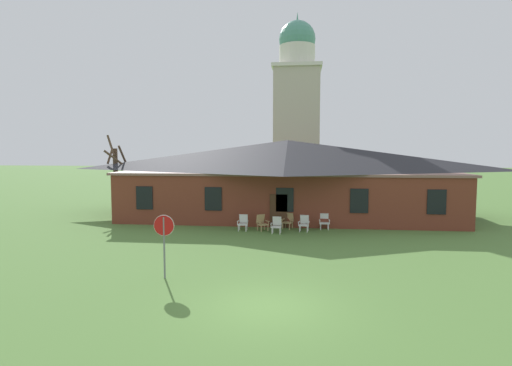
{
  "coord_description": "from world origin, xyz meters",
  "views": [
    {
      "loc": [
        1.0,
        -12.33,
        4.92
      ],
      "look_at": [
        -1.27,
        8.04,
        3.2
      ],
      "focal_mm": 28.58,
      "sensor_mm": 36.0,
      "label": 1
    }
  ],
  "objects": [
    {
      "name": "brick_building",
      "position": [
        -0.0,
        17.87,
        2.83
      ],
      "size": [
        23.57,
        10.4,
        5.56
      ],
      "color": "brown",
      "rests_on": "ground"
    },
    {
      "name": "lawn_chair_middle",
      "position": [
        0.23,
        12.66,
        0.5
      ],
      "size": [
        0.78,
        0.82,
        0.96
      ],
      "color": "tan",
      "rests_on": "ground"
    },
    {
      "name": "lawn_chair_right_end",
      "position": [
        1.2,
        11.91,
        0.5
      ],
      "size": [
        0.69,
        0.73,
        0.96
      ],
      "color": "white",
      "rests_on": "ground"
    },
    {
      "name": "bare_tree_beside_building",
      "position": [
        -13.38,
        17.92,
        2.92
      ],
      "size": [
        1.71,
        1.79,
        5.99
      ],
      "color": "brown",
      "rests_on": "ground"
    },
    {
      "name": "lawn_chair_by_porch",
      "position": [
        -2.47,
        11.75,
        0.5
      ],
      "size": [
        0.65,
        0.68,
        0.96
      ],
      "color": "white",
      "rests_on": "ground"
    },
    {
      "name": "dome_tower",
      "position": [
        0.45,
        32.45,
        8.89
      ],
      "size": [
        5.18,
        5.18,
        19.43
      ],
      "color": "#BCB29E",
      "rests_on": "ground"
    },
    {
      "name": "ground_plane",
      "position": [
        0.0,
        0.0,
        0.0
      ],
      "size": [
        200.0,
        200.0,
        0.0
      ],
      "primitive_type": "plane",
      "color": "#517A38"
    },
    {
      "name": "lawn_chair_far_side",
      "position": [
        2.44,
        12.69,
        0.5
      ],
      "size": [
        0.64,
        0.67,
        0.96
      ],
      "color": "white",
      "rests_on": "ground"
    },
    {
      "name": "stop_sign",
      "position": [
        -4.14,
        2.37,
        1.73
      ],
      "size": [
        0.81,
        0.07,
        2.44
      ],
      "color": "slate",
      "rests_on": "ground"
    },
    {
      "name": "lawn_chair_left_end",
      "position": [
        -0.4,
        11.17,
        0.5
      ],
      "size": [
        0.66,
        0.69,
        0.96
      ],
      "color": "silver",
      "rests_on": "ground"
    },
    {
      "name": "lawn_chair_near_door",
      "position": [
        -1.33,
        11.84,
        0.5
      ],
      "size": [
        0.85,
        0.87,
        0.96
      ],
      "color": "tan",
      "rests_on": "ground"
    }
  ]
}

